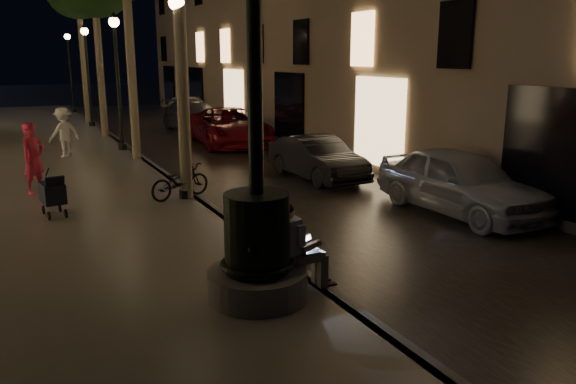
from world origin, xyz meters
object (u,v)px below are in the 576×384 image
car_third (229,127)px  bicycle (180,181)px  car_front (460,182)px  pedestrian_red (33,158)px  lamp_curb_d (70,61)px  pedestrian_white (64,132)px  car_rear (194,117)px  lamp_curb_c (87,62)px  seated_man_laptop (297,244)px  fountain_lamppost (257,228)px  car_fifth (189,109)px  car_second (317,158)px  lamp_curb_a (180,68)px  lamp_curb_b (117,64)px  stroller (53,193)px

car_third → bicycle: (-4.40, -8.41, -0.14)m
car_front → pedestrian_red: 10.19m
lamp_curb_d → pedestrian_white: lamp_curb_d is taller
car_rear → lamp_curb_c: bearing=144.7°
car_third → seated_man_laptop: bearing=-101.2°
car_third → fountain_lamppost: bearing=-103.4°
lamp_curb_c → car_front: (5.41, -19.39, -2.49)m
pedestrian_white → car_fifth: bearing=-149.6°
car_front → car_fifth: size_ratio=1.13×
lamp_curb_c → car_rear: lamp_curb_c is taller
fountain_lamppost → car_front: fountain_lamppost is taller
car_second → car_rear: (0.00, 11.92, 0.10)m
seated_man_laptop → pedestrian_white: (-1.91, 13.34, 0.13)m
car_front → fountain_lamppost: bearing=-158.3°
pedestrian_red → car_rear: bearing=14.0°
lamp_curb_c → lamp_curb_d: size_ratio=1.00×
lamp_curb_a → pedestrian_red: lamp_curb_a is taller
lamp_curb_d → car_fifth: lamp_curb_d is taller
lamp_curb_c → pedestrian_red: 14.39m
fountain_lamppost → lamp_curb_b: size_ratio=1.08×
fountain_lamppost → seated_man_laptop: 0.69m
lamp_curb_d → pedestrian_white: size_ratio=2.90×
pedestrian_red → bicycle: 3.72m
lamp_curb_b → bicycle: size_ratio=3.04×
lamp_curb_c → bicycle: lamp_curb_c is taller
car_second → car_third: bearing=87.6°
lamp_curb_d → car_second: size_ratio=1.27×
seated_man_laptop → car_rear: bearing=77.1°
pedestrian_white → bicycle: 7.55m
car_second → car_fifth: 16.86m
bicycle → car_second: bearing=-93.1°
lamp_curb_b → car_fifth: 11.78m
bicycle → car_front: bearing=-140.6°
fountain_lamppost → seated_man_laptop: size_ratio=3.96×
car_rear → fountain_lamppost: bearing=-106.8°
stroller → car_front: car_front is taller
car_second → bicycle: car_second is taller
lamp_curb_b → stroller: lamp_curb_b is taller
lamp_curb_d → car_rear: 11.91m
car_third → bicycle: 9.49m
car_rear → pedestrian_red: size_ratio=2.84×
car_front → bicycle: bearing=146.7°
car_fifth → pedestrian_white: (-7.49, -10.75, 0.40)m
lamp_curb_b → car_front: lamp_curb_b is taller
lamp_curb_c → car_second: size_ratio=1.27×
fountain_lamppost → lamp_curb_d: (0.70, 30.00, 2.02)m
lamp_curb_a → lamp_curb_b: same height
car_third → bicycle: bearing=-112.0°
stroller → car_front: size_ratio=0.23×
seated_man_laptop → bicycle: (-0.01, 6.04, -0.28)m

